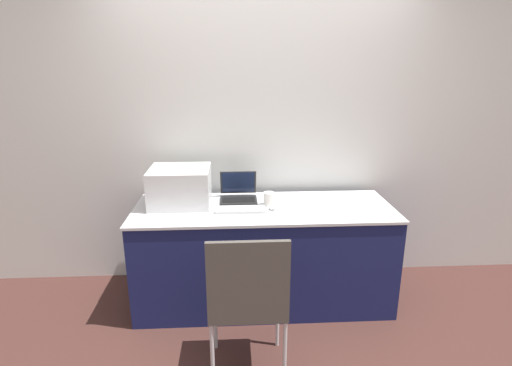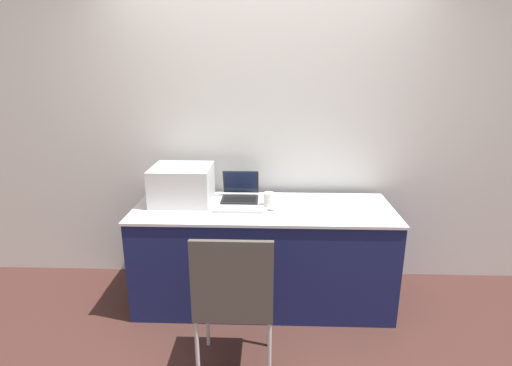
# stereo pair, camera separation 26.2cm
# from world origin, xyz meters

# --- Properties ---
(ground_plane) EXTENTS (14.00, 14.00, 0.00)m
(ground_plane) POSITION_xyz_m (0.00, 0.00, 0.00)
(ground_plane) COLOR #472823
(wall_back) EXTENTS (8.00, 0.05, 2.60)m
(wall_back) POSITION_xyz_m (0.00, 0.81, 1.30)
(wall_back) COLOR silver
(wall_back) RESTS_ON ground_plane
(table) EXTENTS (1.97, 0.72, 0.79)m
(table) POSITION_xyz_m (0.00, 0.35, 0.40)
(table) COLOR #191E51
(table) RESTS_ON ground_plane
(printer) EXTENTS (0.45, 0.40, 0.29)m
(printer) POSITION_xyz_m (-0.64, 0.45, 0.95)
(printer) COLOR silver
(printer) RESTS_ON table
(laptop_left) EXTENTS (0.29, 0.28, 0.22)m
(laptop_left) POSITION_xyz_m (-0.19, 0.53, 0.84)
(laptop_left) COLOR black
(laptop_left) RESTS_ON table
(external_keyboard) EXTENTS (0.37, 0.14, 0.02)m
(external_keyboard) POSITION_xyz_m (-0.18, 0.27, 0.80)
(external_keyboard) COLOR silver
(external_keyboard) RESTS_ON table
(coffee_cup) EXTENTS (0.09, 0.09, 0.10)m
(coffee_cup) POSITION_xyz_m (0.04, 0.39, 0.85)
(coffee_cup) COLOR white
(coffee_cup) RESTS_ON table
(mouse) EXTENTS (0.06, 0.05, 0.03)m
(mouse) POSITION_xyz_m (0.06, 0.28, 0.81)
(mouse) COLOR silver
(mouse) RESTS_ON table
(chair) EXTENTS (0.45, 0.41, 0.95)m
(chair) POSITION_xyz_m (-0.15, -0.49, 0.56)
(chair) COLOR #4C4742
(chair) RESTS_ON ground_plane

